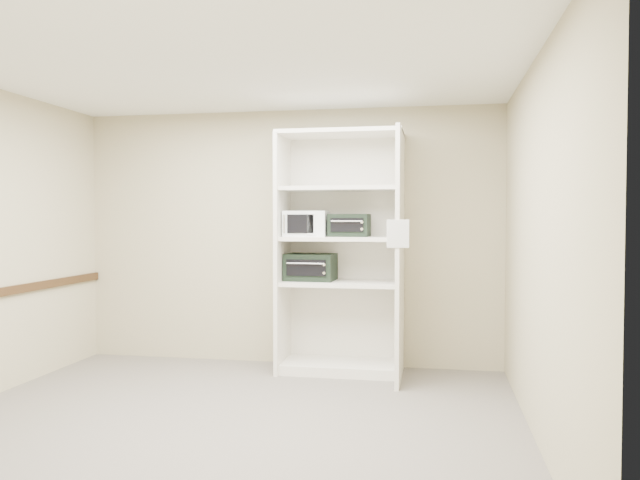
% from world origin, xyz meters
% --- Properties ---
extents(floor, '(4.50, 4.00, 0.01)m').
position_xyz_m(floor, '(0.00, 0.00, 0.00)').
color(floor, '#656057').
rests_on(floor, ground).
extents(ceiling, '(4.50, 4.00, 0.01)m').
position_xyz_m(ceiling, '(0.00, 0.00, 2.70)').
color(ceiling, white).
extents(wall_back, '(4.50, 0.02, 2.70)m').
position_xyz_m(wall_back, '(0.00, 2.00, 1.35)').
color(wall_back, tan).
rests_on(wall_back, ground).
extents(wall_front, '(4.50, 0.02, 2.70)m').
position_xyz_m(wall_front, '(0.00, -2.00, 1.35)').
color(wall_front, tan).
rests_on(wall_front, ground).
extents(wall_right, '(0.02, 4.00, 2.70)m').
position_xyz_m(wall_right, '(2.25, 0.00, 1.35)').
color(wall_right, tan).
rests_on(wall_right, ground).
extents(shelving_unit, '(1.24, 0.92, 2.42)m').
position_xyz_m(shelving_unit, '(0.67, 1.70, 1.13)').
color(shelving_unit, silver).
rests_on(shelving_unit, floor).
extents(microwave, '(0.43, 0.33, 0.26)m').
position_xyz_m(microwave, '(0.27, 1.69, 1.50)').
color(microwave, white).
rests_on(microwave, shelving_unit).
extents(toaster_oven_upper, '(0.40, 0.31, 0.23)m').
position_xyz_m(toaster_oven_upper, '(0.71, 1.70, 1.48)').
color(toaster_oven_upper, black).
rests_on(toaster_oven_upper, shelving_unit).
extents(toaster_oven_lower, '(0.51, 0.39, 0.27)m').
position_xyz_m(toaster_oven_lower, '(0.30, 1.73, 1.06)').
color(toaster_oven_lower, black).
rests_on(toaster_oven_lower, shelving_unit).
extents(paper_sign, '(0.19, 0.02, 0.25)m').
position_xyz_m(paper_sign, '(1.23, 1.07, 1.42)').
color(paper_sign, white).
rests_on(paper_sign, shelving_unit).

